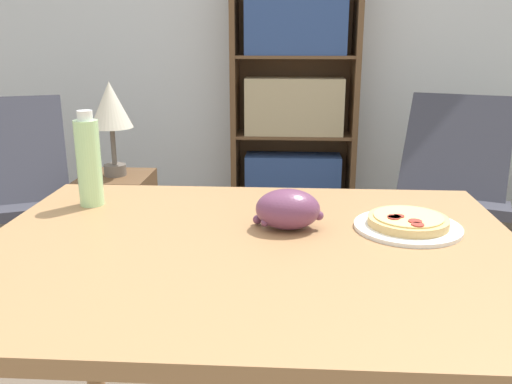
{
  "coord_description": "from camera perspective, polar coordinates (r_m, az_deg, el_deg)",
  "views": [
    {
      "loc": [
        0.18,
        -1.25,
        1.21
      ],
      "look_at": [
        0.1,
        0.12,
        0.81
      ],
      "focal_mm": 38.0,
      "sensor_mm": 36.0,
      "label": 1
    }
  ],
  "objects": [
    {
      "name": "side_table",
      "position": [
        2.89,
        -14.2,
        -3.31
      ],
      "size": [
        0.34,
        0.34,
        0.52
      ],
      "color": "brown",
      "rests_on": "ground_plane"
    },
    {
      "name": "lounge_chair_near",
      "position": [
        3.09,
        -24.07,
        -2.51
      ],
      "size": [
        0.78,
        0.92,
        0.88
      ],
      "rotation": [
        0.0,
        0.0,
        0.41
      ],
      "color": "black",
      "rests_on": "ground_plane"
    },
    {
      "name": "bookshelf",
      "position": [
        3.71,
        4.03,
        9.32
      ],
      "size": [
        0.84,
        0.32,
        1.61
      ],
      "color": "brown",
      "rests_on": "ground_plane"
    },
    {
      "name": "drink_bottle",
      "position": [
        1.55,
        -17.19,
        3.09
      ],
      "size": [
        0.07,
        0.07,
        0.26
      ],
      "color": "#B7EAA3",
      "rests_on": "dining_table"
    },
    {
      "name": "lounge_chair_far",
      "position": [
        3.12,
        19.63,
        -1.86
      ],
      "size": [
        0.76,
        0.91,
        0.88
      ],
      "rotation": [
        0.0,
        0.0,
        -0.36
      ],
      "color": "black",
      "rests_on": "ground_plane"
    },
    {
      "name": "dining_table",
      "position": [
        1.28,
        -0.55,
        -9.29
      ],
      "size": [
        1.25,
        0.95,
        0.75
      ],
      "color": "#A37549",
      "rests_on": "ground_plane"
    },
    {
      "name": "pizza_on_plate",
      "position": [
        1.38,
        15.69,
        -3.2
      ],
      "size": [
        0.26,
        0.26,
        0.04
      ],
      "color": "white",
      "rests_on": "dining_table"
    },
    {
      "name": "grape_bunch",
      "position": [
        1.32,
        3.39,
        -1.83
      ],
      "size": [
        0.17,
        0.13,
        0.1
      ],
      "color": "#6B3856",
      "rests_on": "dining_table"
    },
    {
      "name": "wall_back",
      "position": [
        3.88,
        0.91,
        17.64
      ],
      "size": [
        8.0,
        0.05,
        2.6
      ],
      "color": "silver",
      "rests_on": "ground_plane"
    },
    {
      "name": "table_lamp",
      "position": [
        2.76,
        -15.06,
        8.38
      ],
      "size": [
        0.21,
        0.21,
        0.47
      ],
      "color": "#665B51",
      "rests_on": "side_table"
    }
  ]
}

